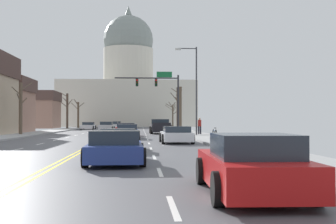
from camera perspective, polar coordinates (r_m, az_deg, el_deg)
ground at (r=37.19m, az=-8.17°, el=-3.38°), size 20.00×180.00×0.20m
signal_gantry at (r=53.66m, az=-0.94°, el=3.04°), size 7.91×0.41×7.35m
street_lamp_right at (r=41.11m, az=3.39°, el=3.77°), size 2.09×0.24×8.28m
capitol_building at (r=107.36m, az=-5.22°, el=2.96°), size 31.24×23.63×29.60m
pickup_truck_near_00 at (r=49.16m, az=-1.01°, el=-1.98°), size 2.42×5.65×1.62m
sedan_near_01 at (r=42.23m, az=-5.52°, el=-2.32°), size 2.07×4.27×1.24m
sedan_near_02 at (r=36.22m, az=-5.33°, el=-2.58°), size 2.07×4.71×1.18m
sedan_near_03 at (r=29.19m, az=1.08°, el=-3.01°), size 2.14×4.65×1.12m
sedan_near_04 at (r=22.11m, az=-6.42°, el=-3.68°), size 2.15×4.47×1.11m
sedan_near_05 at (r=15.71m, az=-6.90°, el=-4.66°), size 2.18×4.68×1.18m
sedan_near_06 at (r=9.32m, az=10.83°, el=-6.97°), size 2.09×4.49×1.27m
sedan_oncoming_00 at (r=60.73m, az=-8.05°, el=-1.90°), size 2.14×4.29×1.29m
sedan_oncoming_01 at (r=71.03m, az=-10.39°, el=-1.81°), size 2.20×4.58×1.17m
sedan_oncoming_02 at (r=79.97m, az=-7.19°, el=-1.72°), size 2.06×4.40×1.20m
sedan_oncoming_03 at (r=91.87m, az=-6.74°, el=-1.62°), size 2.17×4.43×1.21m
flank_building_01 at (r=84.51m, az=-17.05°, el=0.31°), size 8.52×8.71×6.80m
bare_tree_00 at (r=68.03m, az=1.25°, el=0.65°), size 1.93×1.89×6.49m
bare_tree_01 at (r=72.93m, az=-13.05°, el=0.23°), size 2.14×1.22×5.84m
bare_tree_02 at (r=79.59m, az=0.62°, el=-0.22°), size 2.46×2.17×4.76m
bare_tree_03 at (r=77.33m, az=-11.68°, el=-0.25°), size 2.36×1.03×5.04m
bare_tree_04 at (r=57.83m, az=1.62°, el=0.57°), size 1.45×2.99×5.81m
bare_tree_05 at (r=45.73m, az=-18.70°, el=0.63°), size 1.55×2.12×5.23m
pedestrian_00 at (r=43.50m, az=4.15°, el=-1.70°), size 0.35×0.34×1.62m
bicycle_parked at (r=33.34m, az=6.12°, el=-2.85°), size 0.12×1.77×0.85m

